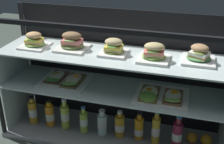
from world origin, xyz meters
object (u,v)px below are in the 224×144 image
Objects in this scene: plated_roll_sandwich_right_of_center at (114,48)px; plated_roll_sandwich_near_left_corner at (154,54)px; plated_roll_sandwich_mid_left at (199,56)px; orange_fruit_near_left_post at (192,138)px; juice_bottle_back_left at (102,124)px; juice_bottle_front_right_end at (120,126)px; juice_bottle_back_center at (84,121)px; juice_bottle_tucked_behind at (177,135)px; open_sandwich_tray_mid_left at (161,95)px; juice_bottle_near_post at (139,129)px; juice_bottle_front_fourth at (156,129)px; plated_roll_sandwich_mid_right at (72,43)px; orange_fruit_rolled_forward at (206,140)px; open_sandwich_tray_mid_right at (65,80)px; juice_bottle_front_second at (33,112)px; juice_bottle_back_right at (50,115)px; plated_roll_sandwich_left_of_center at (34,41)px; juice_bottle_front_middle at (65,116)px.

plated_roll_sandwich_near_left_corner is at bearing -5.97° from plated_roll_sandwich_right_of_center.
orange_fruit_near_left_post is at bearing 32.94° from plated_roll_sandwich_mid_left.
juice_bottle_front_right_end is at bearing 5.13° from juice_bottle_back_left.
juice_bottle_tucked_behind is (0.67, 0.01, 0.01)m from juice_bottle_back_center.
open_sandwich_tray_mid_left is 0.62m from juice_bottle_back_center.
juice_bottle_front_fourth is at bearing -4.86° from juice_bottle_near_post.
plated_roll_sandwich_near_left_corner is (0.55, -0.04, -0.00)m from plated_roll_sandwich_mid_right.
orange_fruit_rolled_forward reaches higher than orange_fruit_near_left_post.
juice_bottle_back_center is 0.87m from orange_fruit_rolled_forward.
plated_roll_sandwich_near_left_corner reaches higher than juice_bottle_front_right_end.
juice_bottle_front_right_end is at bearing -1.25° from open_sandwich_tray_mid_right.
juice_bottle_front_second reaches higher than juice_bottle_back_right.
plated_roll_sandwich_mid_left is 0.84m from juice_bottle_back_left.
plated_roll_sandwich_mid_right reaches higher than orange_fruit_rolled_forward.
plated_roll_sandwich_mid_left is 0.92m from open_sandwich_tray_mid_right.
juice_bottle_front_fourth is at bearing -0.30° from plated_roll_sandwich_left_of_center.
plated_roll_sandwich_near_left_corner is (0.26, -0.03, 0.00)m from plated_roll_sandwich_right_of_center.
plated_roll_sandwich_mid_left reaches higher than juice_bottle_near_post.
orange_fruit_near_left_post is at bearing 3.50° from open_sandwich_tray_mid_right.
juice_bottle_front_second is at bearing -175.90° from orange_fruit_rolled_forward.
plated_roll_sandwich_left_of_center is 0.81× the size of juice_bottle_front_second.
orange_fruit_near_left_post is (0.25, 0.07, -0.07)m from juice_bottle_front_fourth.
plated_roll_sandwich_mid_right reaches higher than juice_bottle_front_middle.
juice_bottle_front_second is at bearing -179.55° from juice_bottle_tucked_behind.
juice_bottle_near_post is (-0.14, 0.03, -0.31)m from open_sandwich_tray_mid_left.
juice_bottle_front_fourth is at bearing 2.59° from plated_roll_sandwich_near_left_corner.
orange_fruit_rolled_forward is at bearing 16.10° from open_sandwich_tray_mid_left.
juice_bottle_back_right is 0.80m from juice_bottle_front_fourth.
juice_bottle_near_post is at bearing 2.33° from juice_bottle_front_middle.
juice_bottle_front_middle is 0.29m from juice_bottle_back_left.
plated_roll_sandwich_right_of_center is at bearing 22.71° from juice_bottle_back_left.
juice_bottle_front_fourth is (0.12, -0.01, 0.03)m from juice_bottle_near_post.
plated_roll_sandwich_right_of_center is at bearing -175.49° from orange_fruit_near_left_post.
orange_fruit_rolled_forward is at bearing 3.23° from plated_roll_sandwich_left_of_center.
plated_roll_sandwich_near_left_corner is at bearing 2.64° from juice_bottle_back_center.
plated_roll_sandwich_near_left_corner is at bearing -3.74° from plated_roll_sandwich_mid_right.
orange_fruit_rolled_forward is (1.01, 0.06, -0.35)m from open_sandwich_tray_mid_right.
orange_fruit_rolled_forward is at bearing 2.35° from plated_roll_sandwich_mid_right.
plated_roll_sandwich_mid_right reaches higher than plated_roll_sandwich_mid_left.
orange_fruit_rolled_forward is (1.29, 0.09, -0.05)m from juice_bottle_front_second.
juice_bottle_front_fourth is at bearing 1.17° from juice_bottle_back_right.
orange_fruit_near_left_post is (1.05, 0.09, -0.05)m from juice_bottle_back_right.
juice_bottle_front_fourth reaches higher than juice_bottle_back_right.
juice_bottle_front_fourth is (-0.22, -0.05, -0.55)m from plated_roll_sandwich_mid_left.
juice_bottle_front_second is at bearing -175.96° from plated_roll_sandwich_right_of_center.
orange_fruit_rolled_forward is (0.13, 0.02, -0.62)m from plated_roll_sandwich_mid_left.
juice_bottle_front_second is at bearing -173.26° from open_sandwich_tray_mid_right.
juice_bottle_back_center is (0.08, -0.06, -0.58)m from plated_roll_sandwich_mid_right.
open_sandwich_tray_mid_right is at bearing -161.56° from plated_roll_sandwich_mid_right.
juice_bottle_tucked_behind is 0.14m from orange_fruit_near_left_post.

